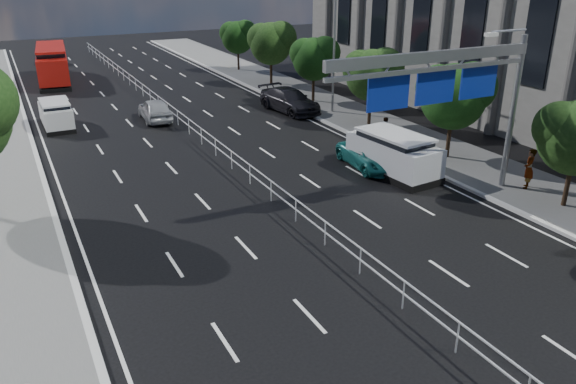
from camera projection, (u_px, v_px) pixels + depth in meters
median_fence at (205, 139)px, 32.71m from camera, size 0.05×85.00×1.02m
overhead_gantry at (452, 79)px, 23.38m from camera, size 10.24×0.38×7.45m
streetlight_far at (331, 39)px, 38.23m from camera, size 2.78×2.40×9.00m
civic_hall at (518, 19)px, 40.10m from camera, size 14.40×36.00×14.35m
far_tree_d at (455, 93)px, 29.65m from camera, size 3.85×3.59×5.34m
far_tree_e at (373, 72)px, 35.87m from camera, size 3.63×3.38×5.13m
far_tree_f at (314, 57)px, 42.06m from camera, size 3.52×3.28×5.02m
far_tree_g at (271, 41)px, 48.12m from camera, size 3.96×3.69×5.45m
far_tree_h at (238, 35)px, 54.42m from camera, size 3.41×3.18×4.91m
white_minivan at (56, 115)px, 36.53m from camera, size 1.80×4.10×1.77m
red_bus at (53, 63)px, 50.40m from camera, size 3.49×10.67×3.13m
near_car_silver at (155, 109)px, 38.28m from camera, size 1.98×4.48×1.50m
near_car_dark at (50, 57)px, 59.59m from camera, size 1.63×4.26×1.39m
silver_minivan at (393, 154)px, 28.52m from camera, size 2.66×5.36×2.15m
parked_car_teal at (370, 156)px, 29.58m from camera, size 2.53×4.72×1.26m
parked_car_dark at (290, 100)px, 40.50m from camera, size 3.01×5.87×1.63m
pedestrian_a at (529, 169)px, 26.39m from camera, size 0.84×0.79×1.93m
pedestrian_b at (384, 130)px, 33.04m from camera, size 0.89×0.78×1.55m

